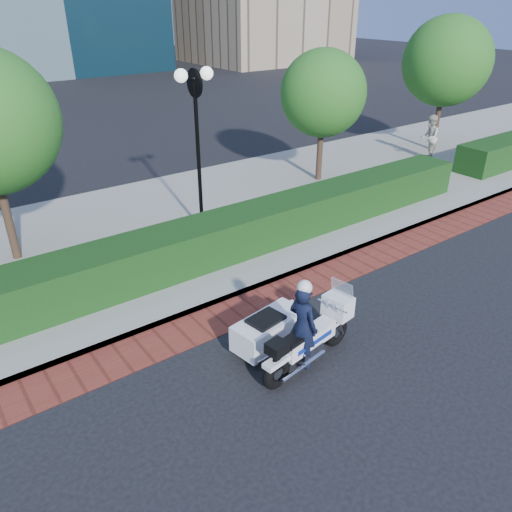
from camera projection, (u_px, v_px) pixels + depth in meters
ground at (298, 341)px, 9.52m from camera, size 120.00×120.00×0.00m
brick_strip at (252, 306)px, 10.59m from camera, size 60.00×1.00×0.01m
sidewalk at (156, 232)px, 13.77m from camera, size 60.00×8.00×0.15m
hedge_main at (200, 243)px, 11.79m from camera, size 18.00×1.20×1.00m
lamppost at (197, 127)px, 12.40m from camera, size 1.02×0.70×4.21m
tree_c at (323, 94)px, 16.18m from camera, size 2.80×2.80×4.30m
tree_d at (447, 62)px, 19.34m from camera, size 3.40×3.40×5.16m
police_motorcycle at (291, 331)px, 8.76m from camera, size 2.22×1.59×1.80m
pedestrian at (429, 138)px, 19.24m from camera, size 1.06×1.01×1.72m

